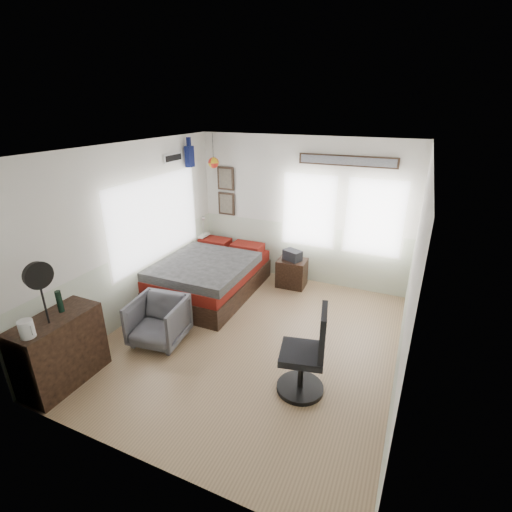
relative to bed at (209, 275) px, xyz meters
The scene contains 12 objects.
ground_plane 1.69m from the bed, 38.15° to the right, with size 4.00×4.50×0.01m, color #907050.
room_shell 1.95m from the bed, 34.30° to the right, with size 4.02×4.52×2.71m.
wall_decor 2.00m from the bed, 78.16° to the left, with size 3.55×1.32×1.44m.
bed is the anchor object (origin of this frame).
dresser 2.78m from the bed, 99.11° to the right, with size 0.48×1.00×0.90m, color black.
armchair 1.60m from the bed, 86.04° to the right, with size 0.71×0.73×0.67m, color #54545B.
nightstand 1.54m from the bed, 34.08° to the left, with size 0.52×0.42×0.52m, color black.
task_chair 2.90m from the bed, 36.29° to the right, with size 0.59×0.59×1.13m.
kettle 3.20m from the bed, 96.30° to the right, with size 0.18×0.15×0.20m.
bottle 2.73m from the bed, 100.20° to the right, with size 0.07×0.07×0.27m, color black.
stand_fan 3.08m from the bed, 97.48° to the right, with size 0.12×0.31×0.76m.
black_bag 1.57m from the bed, 34.08° to the left, with size 0.32×0.21×0.19m, color black.
Camera 1 is at (1.91, -4.14, 3.20)m, focal length 26.00 mm.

